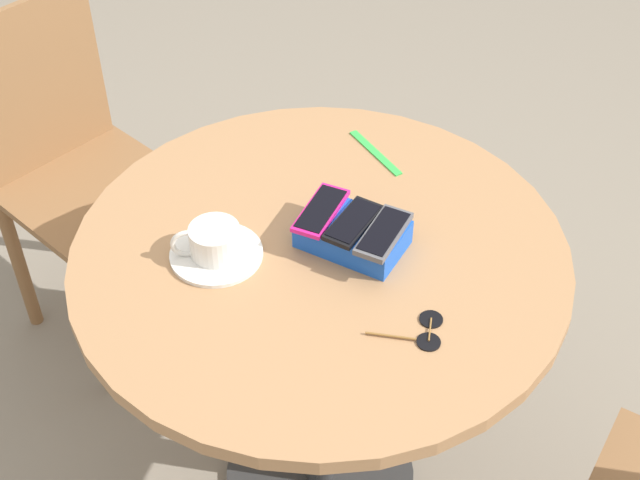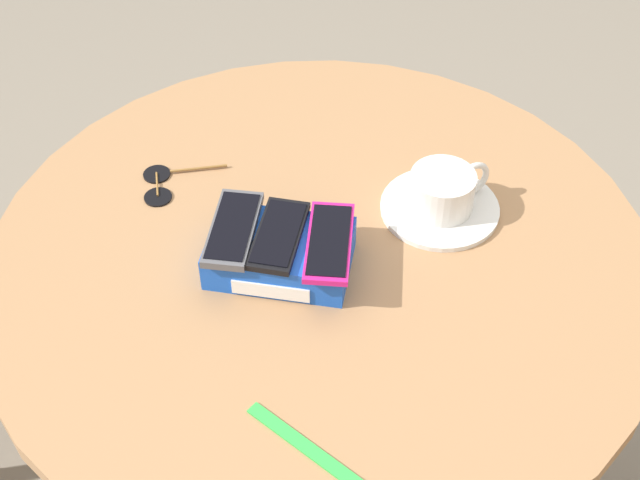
# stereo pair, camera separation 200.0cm
# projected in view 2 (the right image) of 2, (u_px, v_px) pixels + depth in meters

# --- Properties ---
(round_table) EXTENTS (0.91, 0.91, 0.74)m
(round_table) POSITION_uv_depth(u_px,v_px,m) (320.00, 317.00, 1.30)
(round_table) COLOR #2D2D2D
(round_table) RESTS_ON ground_plane
(phone_box) EXTENTS (0.21, 0.17, 0.05)m
(phone_box) POSITION_uv_depth(u_px,v_px,m) (280.00, 253.00, 1.16)
(phone_box) COLOR blue
(phone_box) RESTS_ON round_table
(phone_gray) EXTENTS (0.09, 0.15, 0.01)m
(phone_gray) POSITION_uv_depth(u_px,v_px,m) (233.00, 229.00, 1.15)
(phone_gray) COLOR #515156
(phone_gray) RESTS_ON phone_box
(phone_black) EXTENTS (0.10, 0.14, 0.01)m
(phone_black) POSITION_uv_depth(u_px,v_px,m) (279.00, 235.00, 1.14)
(phone_black) COLOR black
(phone_black) RESTS_ON phone_box
(phone_magenta) EXTENTS (0.09, 0.15, 0.01)m
(phone_magenta) POSITION_uv_depth(u_px,v_px,m) (329.00, 242.00, 1.13)
(phone_magenta) COLOR #D11975
(phone_magenta) RESTS_ON phone_box
(saucer) EXTENTS (0.17, 0.17, 0.01)m
(saucer) POSITION_uv_depth(u_px,v_px,m) (440.00, 208.00, 1.25)
(saucer) COLOR silver
(saucer) RESTS_ON round_table
(coffee_cup) EXTENTS (0.12, 0.09, 0.06)m
(coffee_cup) POSITION_uv_depth(u_px,v_px,m) (444.00, 190.00, 1.23)
(coffee_cup) COLOR silver
(coffee_cup) RESTS_ON saucer
(lanyard_strap) EXTENTS (0.13, 0.14, 0.00)m
(lanyard_strap) POSITION_uv_depth(u_px,v_px,m) (308.00, 448.00, 0.98)
(lanyard_strap) COLOR green
(lanyard_strap) RESTS_ON round_table
(sunglasses) EXTENTS (0.12, 0.09, 0.01)m
(sunglasses) POSITION_uv_depth(u_px,v_px,m) (162.00, 183.00, 1.29)
(sunglasses) COLOR black
(sunglasses) RESTS_ON round_table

